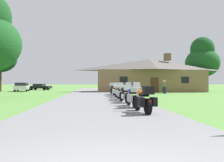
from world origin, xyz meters
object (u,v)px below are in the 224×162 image
Objects in this scene: motorcycle_black_farthest_in_row at (113,90)px; parked_black_sedan_far_left at (40,87)px; motorcycle_silver_sixth_in_row at (116,90)px; tree_right_of_lodge at (202,59)px; motorcycle_orange_nearest_to_camera at (144,100)px; motorcycle_red_fourth_in_row at (121,92)px; motorcycle_blue_second_in_row at (133,96)px; motorcycle_black_third_in_row at (125,94)px; motorcycle_yellow_fifth_in_row at (119,91)px; parked_white_suv_far_left at (22,87)px; bystander_gray_shirt_beside_signpost at (164,86)px; bystander_olive_shirt_near_lodge at (165,86)px; tree_left_far at (0,55)px.

motorcycle_black_farthest_in_row is 0.46× the size of parked_black_sedan_far_left.
motorcycle_silver_sixth_in_row is 0.23× the size of tree_right_of_lodge.
motorcycle_orange_nearest_to_camera is 7.91m from motorcycle_red_fourth_in_row.
motorcycle_blue_second_in_row is 2.98m from motorcycle_black_third_in_row.
motorcycle_black_third_in_row is at bearing 86.11° from motorcycle_blue_second_in_row.
tree_right_of_lodge is at bearing 47.04° from motorcycle_red_fourth_in_row.
motorcycle_black_third_in_row is (-0.08, 5.51, 0.01)m from motorcycle_orange_nearest_to_camera.
motorcycle_black_farthest_in_row is (0.05, 10.26, -0.01)m from motorcycle_black_third_in_row.
motorcycle_orange_nearest_to_camera is 10.69m from motorcycle_yellow_fifth_in_row.
motorcycle_red_fourth_in_row is 5.40m from motorcycle_silver_sixth_in_row.
motorcycle_silver_sixth_in_row is at bearing -57.59° from parked_white_suv_far_left.
bystander_olive_shirt_near_lodge is at bearing -20.06° from bystander_gray_shirt_beside_signpost.
parked_black_sedan_far_left is at bearing 113.93° from motorcycle_black_farthest_in_row.
motorcycle_red_fourth_in_row is 24.93m from parked_white_suv_far_left.
motorcycle_yellow_fifth_in_row and motorcycle_black_farthest_in_row have the same top height.
bystander_gray_shirt_beside_signpost reaches higher than motorcycle_silver_sixth_in_row.
tree_right_of_lodge is (16.19, 15.72, 4.81)m from motorcycle_silver_sixth_in_row.
motorcycle_red_fourth_in_row is 0.46× the size of parked_black_sedan_far_left.
motorcycle_orange_nearest_to_camera is at bearing -98.21° from motorcycle_yellow_fifth_in_row.
motorcycle_red_fourth_in_row and motorcycle_yellow_fifth_in_row have the same top height.
motorcycle_black_third_in_row is 1.00× the size of motorcycle_yellow_fifth_in_row.
motorcycle_blue_second_in_row is at bearing -71.48° from parked_white_suv_far_left.
bystander_gray_shirt_beside_signpost reaches higher than motorcycle_blue_second_in_row.
bystander_olive_shirt_near_lodge is 22.48m from parked_white_suv_far_left.
parked_black_sedan_far_left is at bearing 165.37° from tree_right_of_lodge.
motorcycle_red_fourth_in_row is (-0.06, 7.91, 0.00)m from motorcycle_orange_nearest_to_camera.
bystander_olive_shirt_near_lodge is 1.48m from bystander_gray_shirt_beside_signpost.
parked_white_suv_far_left is (-13.50, 18.27, 0.17)m from motorcycle_yellow_fifth_in_row.
motorcycle_orange_nearest_to_camera is at bearing -97.94° from motorcycle_black_third_in_row.
parked_white_suv_far_left reaches higher than motorcycle_silver_sixth_in_row.
tree_right_of_lodge is 30.03m from parked_white_suv_far_left.
motorcycle_black_farthest_in_row is at bearing 80.94° from motorcycle_black_third_in_row.
motorcycle_red_fourth_in_row is 0.43× the size of parked_white_suv_far_left.
motorcycle_orange_nearest_to_camera is at bearing -93.26° from motorcycle_blue_second_in_row.
bystander_gray_shirt_beside_signpost is (6.97, 20.46, 0.32)m from motorcycle_orange_nearest_to_camera.
motorcycle_orange_nearest_to_camera is 33.19m from tree_left_far.
motorcycle_silver_sixth_in_row is at bearing -95.14° from motorcycle_black_farthest_in_row.
motorcycle_silver_sixth_in_row is at bearing -89.85° from bystander_olive_shirt_near_lodge.
tree_left_far is at bearing 117.11° from motorcycle_black_third_in_row.
tree_right_of_lodge is (16.26, 13.26, 4.81)m from motorcycle_black_farthest_in_row.
motorcycle_orange_nearest_to_camera is at bearing -73.45° from parked_white_suv_far_left.
motorcycle_black_third_in_row is at bearing -67.02° from bystander_olive_shirt_near_lodge.
tree_right_of_lodge reaches higher than tree_left_far.
tree_left_far reaches higher than motorcycle_blue_second_in_row.
motorcycle_orange_nearest_to_camera and motorcycle_blue_second_in_row have the same top height.
motorcycle_black_third_in_row is (-0.03, 2.98, 0.01)m from motorcycle_blue_second_in_row.
motorcycle_blue_second_in_row is 0.23× the size of tree_right_of_lodge.
motorcycle_orange_nearest_to_camera is 31.92m from parked_white_suv_far_left.
bystander_gray_shirt_beside_signpost is at bearing 56.01° from motorcycle_black_third_in_row.
motorcycle_silver_sixth_in_row is at bearing 83.50° from motorcycle_orange_nearest_to_camera.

